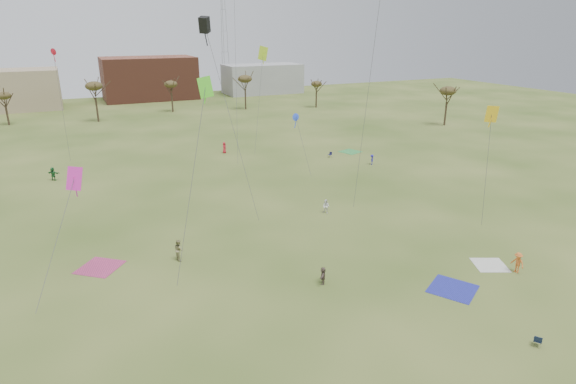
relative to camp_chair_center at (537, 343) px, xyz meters
name	(u,v)px	position (x,y,z in m)	size (l,w,h in m)	color
ground	(354,307)	(-8.61, 9.16, -0.26)	(260.00, 260.00, 0.00)	#314C17
spectator_fore_b	(179,250)	(-18.95, 22.56, 0.72)	(0.95, 0.74, 1.96)	#8E885A
spectator_fore_c	(323,275)	(-9.08, 13.22, 0.49)	(1.39, 0.44, 1.50)	brown
flyer_mid_b	(518,263)	(7.16, 7.83, 0.68)	(1.21, 0.69, 1.87)	orange
spectator_mid_e	(326,206)	(-1.12, 26.95, 0.55)	(0.79, 0.62, 1.62)	white
flyer_far_a	(53,174)	(-29.56, 53.65, 0.69)	(1.75, 0.56, 1.89)	#216531
flyer_far_b	(224,148)	(-3.34, 58.23, 0.68)	(0.92, 0.60, 1.88)	#B71F2C
flyer_far_c	(372,160)	(15.28, 41.81, 0.52)	(1.01, 0.58, 1.56)	#232093
blanket_blue	(453,289)	(0.12, 7.99, -0.26)	(3.46, 3.46, 0.03)	#23299B
blanket_cream	(490,265)	(6.10, 9.73, -0.26)	(2.74, 2.74, 0.03)	silver
blanket_plum	(100,267)	(-25.75, 24.02, -0.26)	(3.34, 3.34, 0.03)	#AC3464
blanket_olive	(350,152)	(16.49, 49.94, -0.26)	(3.09, 3.09, 0.03)	green
camp_chair_center	(537,343)	(0.00, 0.00, 0.00)	(0.73, 0.72, 0.87)	#15203C
camp_chair_right	(330,156)	(11.54, 48.33, 0.00)	(0.68, 0.66, 0.87)	#15153A
kites_aloft	(228,19)	(-8.39, 37.84, 20.84)	(44.21, 61.54, 27.85)	red
tree_line	(143,92)	(-11.45, 88.28, 6.83)	(117.44, 49.32, 8.91)	#3A2B1E
building_brick	(149,78)	(-3.61, 129.16, 5.74)	(26.00, 16.00, 12.00)	brown
building_grey	(262,79)	(31.39, 127.16, 4.24)	(24.00, 12.00, 9.00)	gray
radio_tower	(224,30)	(21.39, 134.16, 18.95)	(1.51, 1.72, 41.00)	#9EA3A8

